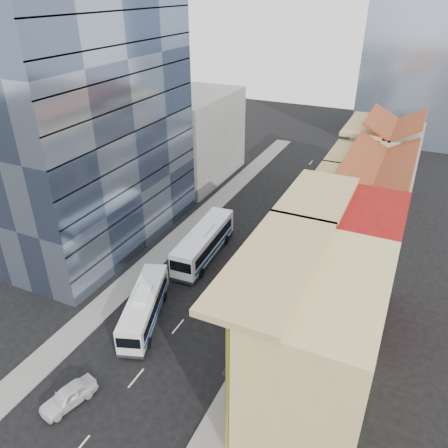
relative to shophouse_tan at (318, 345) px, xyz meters
The scene contains 14 objects.
ground 16.03m from the shophouse_tan, 160.35° to the right, with size 200.00×200.00×0.00m, color black.
sidewalk_right 18.82m from the shophouse_tan, 107.93° to the left, with size 3.00×90.00×0.15m, color slate.
sidewalk_left 28.82m from the shophouse_tan, 142.93° to the left, with size 3.00×90.00×0.15m, color slate.
shophouse_tan is the anchor object (origin of this frame).
shophouse_red 12.00m from the shophouse_tan, 90.00° to the left, with size 8.00×10.00×12.00m, color maroon.
shophouse_cream_near 21.52m from the shophouse_tan, 90.00° to the left, with size 8.00×9.00×10.00m, color beige.
shophouse_cream_mid 30.52m from the shophouse_tan, 90.00° to the left, with size 8.00×9.00×10.00m, color beige.
shophouse_cream_far 41.00m from the shophouse_tan, 90.00° to the left, with size 8.00×12.00×11.00m, color beige.
office_tower 35.19m from the shophouse_tan, 155.70° to the left, with size 12.00×26.00×30.00m, color #404C66.
office_block_far 47.64m from the shophouse_tan, 129.04° to the left, with size 10.00×18.00×14.00m, color gray.
bus_left_near 18.05m from the shophouse_tan, behind, with size 2.51×10.72×3.44m, color silver, non-canonical shape.
bus_left_far 23.46m from the shophouse_tan, 138.87° to the left, with size 2.94×12.57×4.03m, color white, non-canonical shape.
bus_right 13.62m from the shophouse_tan, 131.33° to the left, with size 2.26×9.63×3.09m, color white, non-canonical shape.
sedan_left 19.90m from the shophouse_tan, 154.47° to the right, with size 1.85×4.58×1.56m, color silver.
Camera 1 is at (17.74, -19.42, 29.23)m, focal length 35.00 mm.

